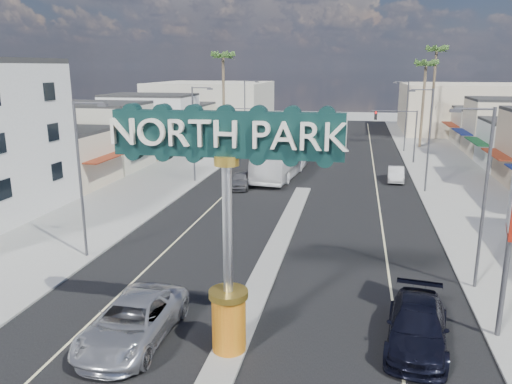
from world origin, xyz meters
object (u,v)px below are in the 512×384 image
at_px(streetlight_l_mid, 195,129).
at_px(car_parked_right, 396,174).
at_px(suv_left, 133,321).
at_px(suv_right, 417,326).
at_px(traffic_signal_right, 399,126).
at_px(streetlight_r_far, 405,113).
at_px(palm_right_far, 436,55).
at_px(city_bus, 282,158).
at_px(palm_right_mid, 426,68).
at_px(streetlight_r_near, 482,190).
at_px(gateway_sign, 227,206).
at_px(streetlight_l_near, 82,172).
at_px(traffic_signal_left, 242,122).
at_px(car_parked_left, 241,180).
at_px(streetlight_l_far, 246,110).
at_px(palm_left_far, 223,61).
at_px(streetlight_r_mid, 427,135).

relative_size(streetlight_l_mid, car_parked_right, 2.13).
xyz_separation_m(suv_left, suv_right, (11.17, 1.95, -0.04)).
bearing_deg(traffic_signal_right, streetlight_r_far, 81.14).
distance_m(palm_right_far, suv_right, 59.64).
relative_size(suv_right, city_bus, 0.43).
relative_size(palm_right_mid, suv_left, 1.95).
height_order(streetlight_r_near, palm_right_far, palm_right_far).
distance_m(streetlight_l_mid, city_bus, 9.35).
bearing_deg(gateway_sign, traffic_signal_right, 77.67).
xyz_separation_m(streetlight_r_near, palm_right_mid, (2.57, 46.00, 5.54)).
height_order(gateway_sign, streetlight_l_near, gateway_sign).
distance_m(streetlight_r_near, car_parked_right, 24.64).
distance_m(traffic_signal_left, palm_right_mid, 26.01).
bearing_deg(car_parked_left, suv_left, -90.98).
xyz_separation_m(palm_right_mid, suv_right, (-5.83, -51.98, -9.78)).
relative_size(streetlight_l_far, palm_left_far, 0.69).
relative_size(streetlight_r_mid, city_bus, 0.69).
height_order(streetlight_l_near, streetlight_r_near, same).
bearing_deg(palm_right_mid, streetlight_l_far, -170.31).
bearing_deg(streetlight_r_far, streetlight_r_near, -90.00).
xyz_separation_m(streetlight_r_mid, suv_right, (-3.27, -25.98, -4.24)).
xyz_separation_m(traffic_signal_left, suv_left, (5.18, -41.93, -3.41)).
bearing_deg(traffic_signal_left, streetlight_r_mid, -35.50).
distance_m(gateway_sign, palm_right_mid, 55.76).
distance_m(streetlight_l_far, streetlight_r_far, 20.87).
bearing_deg(suv_right, car_parked_left, 124.88).
xyz_separation_m(palm_right_mid, palm_right_far, (2.00, 6.00, 1.78)).
bearing_deg(city_bus, suv_left, -86.82).
height_order(gateway_sign, car_parked_right, gateway_sign).
xyz_separation_m(streetlight_l_near, suv_right, (17.60, -5.98, -4.24)).
xyz_separation_m(streetlight_l_mid, city_bus, (7.63, 4.33, -3.25)).
bearing_deg(suv_left, streetlight_l_far, 98.08).
relative_size(gateway_sign, streetlight_r_far, 1.02).
xyz_separation_m(streetlight_r_far, car_parked_left, (-16.16, -23.51, -4.32)).
bearing_deg(palm_right_mid, traffic_signal_right, -107.63).
relative_size(palm_right_far, car_parked_left, 3.23).
height_order(streetlight_r_mid, city_bus, streetlight_r_mid).
relative_size(gateway_sign, suv_right, 1.61).
xyz_separation_m(traffic_signal_right, palm_left_far, (-22.18, 6.01, 7.22)).
bearing_deg(traffic_signal_right, suv_right, -92.89).
bearing_deg(streetlight_l_near, streetlight_r_far, 63.58).
height_order(streetlight_r_near, city_bus, streetlight_r_near).
bearing_deg(palm_right_mid, suv_left, -107.50).
bearing_deg(suv_right, gateway_sign, -157.04).
bearing_deg(car_parked_left, streetlight_l_far, 96.59).
bearing_deg(streetlight_l_mid, streetlight_r_near, -43.79).
xyz_separation_m(streetlight_r_mid, car_parked_right, (-2.06, 4.16, -4.37)).
bearing_deg(suv_right, streetlight_r_mid, 89.93).
height_order(streetlight_r_mid, palm_right_mid, palm_right_mid).
height_order(gateway_sign, car_parked_left, gateway_sign).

